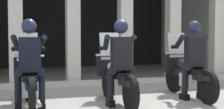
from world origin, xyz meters
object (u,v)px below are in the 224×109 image
Objects in this scene: motorcycle_center at (116,77)px; police_officer_left at (29,56)px; motorcycle_left at (29,79)px; police_officer_center at (121,55)px; motorcycle_right at (186,73)px; police_officer_right at (194,53)px.

police_officer_left is at bearing -179.04° from motorcycle_center.
motorcycle_left is 1.29× the size of police_officer_center.
motorcycle_center is at bearing 177.80° from motorcycle_right.
motorcycle_center and motorcycle_right have the same top height.
police_officer_center is at bearing 177.80° from police_officer_right.
police_officer_center is (-0.00, -0.28, 0.44)m from motorcycle_center.
police_officer_left is 1.68m from motorcycle_center.
motorcycle_center is 1.29× the size of police_officer_center.
police_officer_right is (1.61, 0.20, 0.00)m from police_officer_center.
police_officer_right reaches higher than motorcycle_right.
police_officer_right reaches higher than motorcycle_center.
motorcycle_right is at bearing 80.30° from police_officer_right.
police_officer_right is (3.23, 0.06, 0.00)m from police_officer_left.
motorcycle_left is 0.52m from police_officer_left.
police_officer_center is 1.00× the size of police_officer_right.
police_officer_right is (1.61, -0.08, 0.44)m from motorcycle_center.
motorcycle_left is 1.00× the size of motorcycle_right.
police_officer_right is (-0.00, -0.28, 0.44)m from motorcycle_right.
motorcycle_center is at bearing -16.44° from motorcycle_left.
police_officer_left is 1.00× the size of police_officer_center.
motorcycle_center is 1.29× the size of police_officer_right.
motorcycle_right is (1.61, 0.49, -0.44)m from police_officer_center.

